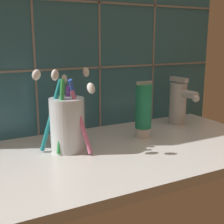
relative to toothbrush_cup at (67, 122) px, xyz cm
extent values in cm
cube|color=silver|center=(12.33, -4.78, -7.18)|extent=(68.08, 36.89, 2.00)
cube|color=#336B7F|center=(12.33, 13.92, 15.71)|extent=(78.08, 1.50, 47.79)
cube|color=gray|center=(12.33, 13.07, 9.98)|extent=(78.08, 0.24, 0.50)
cube|color=gray|center=(12.33, 13.07, 26.23)|extent=(78.08, 0.24, 0.50)
cube|color=gray|center=(-2.98, 13.07, 15.71)|extent=(0.50, 0.24, 47.79)
cube|color=gray|center=(14.03, 13.07, 15.71)|extent=(0.50, 0.24, 47.79)
cube|color=gray|center=(31.05, 13.07, 15.71)|extent=(0.50, 0.24, 47.79)
cylinder|color=silver|center=(-0.03, -0.03, -0.48)|extent=(7.47, 7.47, 11.40)
cylinder|color=blue|center=(3.30, 1.69, 1.61)|extent=(6.03, 4.54, 15.11)
ellipsoid|color=white|center=(6.05, 3.58, 10.02)|extent=(2.70, 2.42, 2.67)
cylinder|color=purple|center=(1.21, 3.25, 0.81)|extent=(1.45, 4.48, 13.41)
ellipsoid|color=white|center=(1.47, 5.28, 8.46)|extent=(1.57, 2.35, 2.56)
cylinder|color=teal|center=(-3.22, 0.74, 1.72)|extent=(5.50, 1.68, 15.27)
ellipsoid|color=white|center=(-5.79, 1.12, 10.28)|extent=(2.42, 1.62, 2.60)
cylinder|color=green|center=(-1.96, -1.68, 1.80)|extent=(3.14, 2.50, 15.30)
ellipsoid|color=white|center=(-3.04, -2.40, 10.47)|extent=(2.38, 2.19, 2.43)
cylinder|color=pink|center=(1.85, -3.28, 0.54)|extent=(3.29, 5.41, 12.96)
ellipsoid|color=white|center=(3.07, -5.75, 7.89)|extent=(2.21, 2.69, 2.65)
cylinder|color=white|center=(19.36, -0.03, -5.02)|extent=(3.35, 3.35, 2.33)
cylinder|color=#1E8C60|center=(19.36, -0.03, 1.45)|extent=(3.94, 3.94, 10.60)
cube|color=silver|center=(19.36, -0.03, 7.15)|extent=(4.14, 0.36, 0.80)
cylinder|color=silver|center=(34.91, 6.03, -0.42)|extent=(4.71, 4.71, 11.52)
cylinder|color=silver|center=(35.13, 2.74, 2.80)|extent=(2.56, 6.74, 2.12)
sphere|color=silver|center=(35.35, -0.56, 2.09)|extent=(1.98, 1.98, 1.98)
cube|color=silver|center=(34.91, 6.03, 6.33)|extent=(1.80, 6.08, 1.20)
camera|label=1|loc=(-21.55, -61.21, 17.40)|focal=50.00mm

